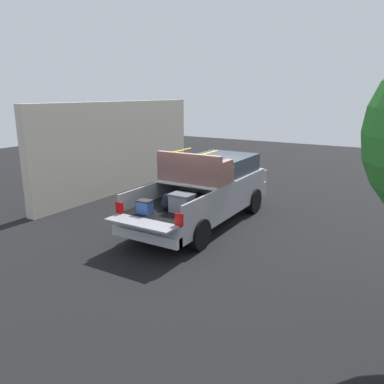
% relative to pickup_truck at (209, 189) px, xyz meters
% --- Properties ---
extents(ground_plane, '(40.00, 40.00, 0.00)m').
position_rel_pickup_truck_xyz_m(ground_plane, '(-0.37, 0.00, -0.96)').
color(ground_plane, black).
extents(pickup_truck, '(6.05, 2.06, 2.23)m').
position_rel_pickup_truck_xyz_m(pickup_truck, '(0.00, 0.00, 0.00)').
color(pickup_truck, gray).
rests_on(pickup_truck, ground_plane).
extents(building_facade, '(8.61, 0.36, 3.48)m').
position_rel_pickup_truck_xyz_m(building_facade, '(1.50, 4.73, 0.77)').
color(building_facade, beige).
rests_on(building_facade, ground_plane).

